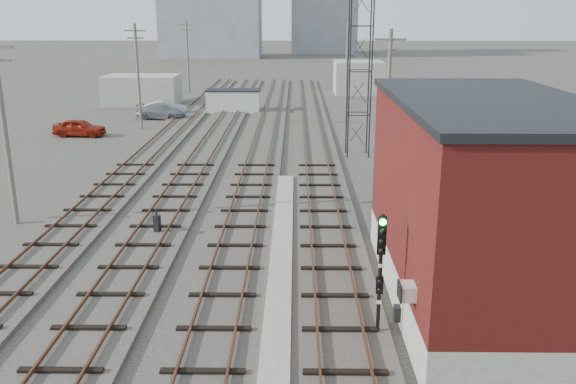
{
  "coord_description": "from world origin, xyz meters",
  "views": [
    {
      "loc": [
        1.08,
        -7.89,
        9.89
      ],
      "look_at": [
        0.75,
        18.12,
        2.2
      ],
      "focal_mm": 38.0,
      "sensor_mm": 36.0,
      "label": 1
    }
  ],
  "objects_px": {
    "signal_mast": "(380,267)",
    "site_trailer": "(233,101)",
    "switch_stand": "(157,224)",
    "car_grey": "(161,112)",
    "car_silver": "(166,108)",
    "car_red": "(79,128)"
  },
  "relations": [
    {
      "from": "car_silver",
      "to": "car_red",
      "type": "bearing_deg",
      "value": 157.78
    },
    {
      "from": "site_trailer",
      "to": "car_red",
      "type": "height_order",
      "value": "site_trailer"
    },
    {
      "from": "signal_mast",
      "to": "car_silver",
      "type": "relative_size",
      "value": 1.0
    },
    {
      "from": "signal_mast",
      "to": "switch_stand",
      "type": "distance_m",
      "value": 12.87
    },
    {
      "from": "switch_stand",
      "to": "site_trailer",
      "type": "xyz_separation_m",
      "value": [
        -0.05,
        36.11,
        0.64
      ]
    },
    {
      "from": "car_red",
      "to": "car_grey",
      "type": "relative_size",
      "value": 0.89
    },
    {
      "from": "car_grey",
      "to": "signal_mast",
      "type": "bearing_deg",
      "value": -147.33
    },
    {
      "from": "car_red",
      "to": "car_silver",
      "type": "distance_m",
      "value": 12.43
    },
    {
      "from": "car_silver",
      "to": "car_grey",
      "type": "xyz_separation_m",
      "value": [
        0.1,
        -2.88,
        0.02
      ]
    },
    {
      "from": "switch_stand",
      "to": "car_silver",
      "type": "relative_size",
      "value": 0.28
    },
    {
      "from": "signal_mast",
      "to": "switch_stand",
      "type": "height_order",
      "value": "signal_mast"
    },
    {
      "from": "signal_mast",
      "to": "car_silver",
      "type": "xyz_separation_m",
      "value": [
        -15.7,
        43.78,
        -1.73
      ]
    },
    {
      "from": "site_trailer",
      "to": "car_silver",
      "type": "height_order",
      "value": "site_trailer"
    },
    {
      "from": "site_trailer",
      "to": "car_silver",
      "type": "xyz_separation_m",
      "value": [
        -6.68,
        -1.38,
        -0.5
      ]
    },
    {
      "from": "switch_stand",
      "to": "car_grey",
      "type": "relative_size",
      "value": 0.24
    },
    {
      "from": "signal_mast",
      "to": "car_red",
      "type": "height_order",
      "value": "signal_mast"
    },
    {
      "from": "car_red",
      "to": "car_grey",
      "type": "height_order",
      "value": "car_red"
    },
    {
      "from": "switch_stand",
      "to": "car_grey",
      "type": "bearing_deg",
      "value": 119.32
    },
    {
      "from": "car_grey",
      "to": "car_silver",
      "type": "bearing_deg",
      "value": 13.76
    },
    {
      "from": "signal_mast",
      "to": "site_trailer",
      "type": "xyz_separation_m",
      "value": [
        -9.02,
        45.15,
        -1.22
      ]
    },
    {
      "from": "car_red",
      "to": "car_grey",
      "type": "xyz_separation_m",
      "value": [
        4.94,
        8.57,
        -0.03
      ]
    },
    {
      "from": "car_grey",
      "to": "switch_stand",
      "type": "bearing_deg",
      "value": -156.46
    }
  ]
}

